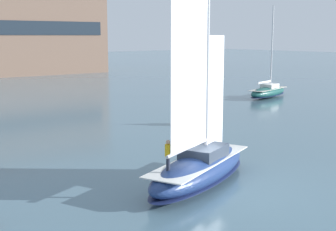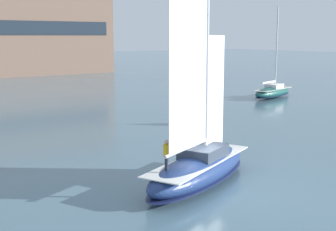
% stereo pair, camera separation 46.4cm
% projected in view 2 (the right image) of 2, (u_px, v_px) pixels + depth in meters
% --- Properties ---
extents(ground_plane, '(400.00, 400.00, 0.00)m').
position_uv_depth(ground_plane, '(199.00, 184.00, 26.95)').
color(ground_plane, slate).
extents(waterfront_building, '(39.30, 18.46, 18.90)m').
position_uv_depth(waterfront_building, '(19.00, 31.00, 103.44)').
color(waterfront_building, brown).
rests_on(waterfront_building, ground).
extents(sailboat_main, '(10.66, 6.66, 14.21)m').
position_uv_depth(sailboat_main, '(199.00, 165.00, 26.78)').
color(sailboat_main, navy).
rests_on(sailboat_main, ground).
extents(sailboat_moored_near_marina, '(9.39, 4.79, 12.43)m').
position_uv_depth(sailboat_moored_near_marina, '(273.00, 92.00, 64.19)').
color(sailboat_moored_near_marina, '#194C47').
rests_on(sailboat_moored_near_marina, ground).
extents(channel_buoy, '(1.30, 1.30, 2.33)m').
position_uv_depth(channel_buoy, '(184.00, 115.00, 44.67)').
color(channel_buoy, yellow).
rests_on(channel_buoy, ground).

